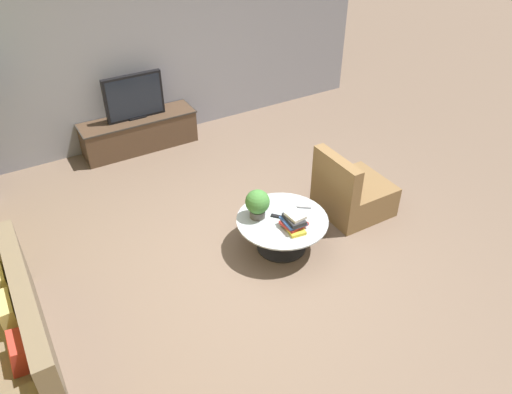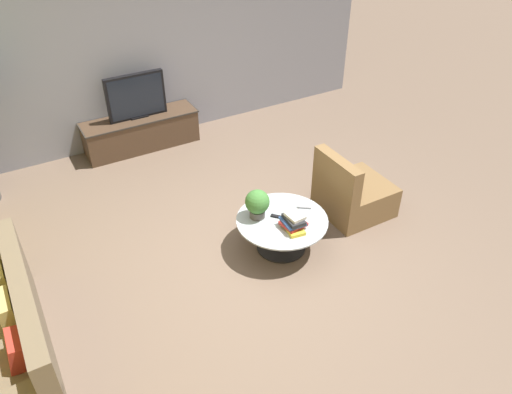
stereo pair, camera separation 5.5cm
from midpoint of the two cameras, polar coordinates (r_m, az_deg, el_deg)
name	(u,v)px [view 2 (the right image)]	position (r m, az deg, el deg)	size (l,w,h in m)	color
ground_plane	(257,251)	(5.72, 0.35, -6.24)	(24.00, 24.00, 0.00)	brown
back_wall_stone	(144,40)	(7.63, -12.52, 17.12)	(7.40, 0.12, 3.00)	gray
media_console	(141,132)	(7.74, -12.79, 7.31)	(1.71, 0.50, 0.50)	#473323
television	(136,97)	(7.49, -13.35, 11.11)	(0.86, 0.13, 0.66)	black
coffee_table	(282,228)	(5.61, 3.25, -3.52)	(1.02, 1.02, 0.40)	black
couch_by_wall	(0,339)	(5.02, -26.92, -14.27)	(0.84, 1.91, 0.84)	brown
armchair_wicker	(352,194)	(6.26, 11.16, 0.32)	(0.80, 0.76, 0.86)	brown
potted_plant_tabletop	(257,203)	(5.45, 0.44, -0.71)	(0.27, 0.27, 0.34)	#514C47
book_stack	(293,222)	(5.37, 4.59, -2.87)	(0.27, 0.34, 0.18)	gold
remote_black	(278,217)	(5.55, 2.79, -2.26)	(0.04, 0.16, 0.02)	black
remote_silver	(304,207)	(5.72, 5.80, -1.16)	(0.04, 0.16, 0.02)	gray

